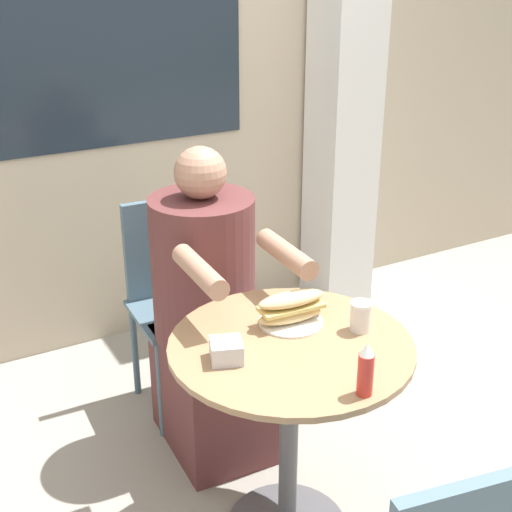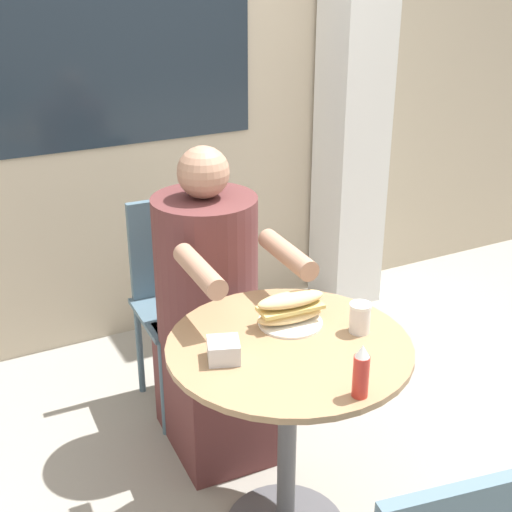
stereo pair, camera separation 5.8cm
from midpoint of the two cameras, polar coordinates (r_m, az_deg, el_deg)
The scene contains 9 objects.
storefront_wall at distance 3.31m, azimuth -12.64°, elevation 16.09°, with size 8.00×0.09×2.80m.
lattice_pillar at distance 3.67m, azimuth 6.69°, elevation 13.97°, with size 0.29×0.29×2.40m.
cafe_table at distance 2.23m, azimuth 1.95°, elevation -11.21°, with size 0.73×0.73×0.72m.
diner_chair at distance 2.95m, azimuth -7.14°, elevation -2.33°, with size 0.40×0.40×0.87m.
seated_diner at distance 2.67m, azimuth -4.35°, elevation -5.55°, with size 0.40×0.69×1.18m.
sandwich_on_plate at distance 2.21m, azimuth 2.06°, elevation -4.30°, with size 0.23×0.20×0.10m.
drink_cup at distance 2.19m, azimuth 7.61°, elevation -4.81°, with size 0.07×0.07×0.09m.
napkin_box at distance 2.03m, azimuth -3.22°, elevation -7.59°, with size 0.12×0.12×0.06m.
condiment_bottle at distance 1.88m, azimuth 7.89°, elevation -9.03°, with size 0.04×0.04×0.15m.
Camera 1 is at (-0.98, -1.55, 1.81)m, focal length 50.00 mm.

